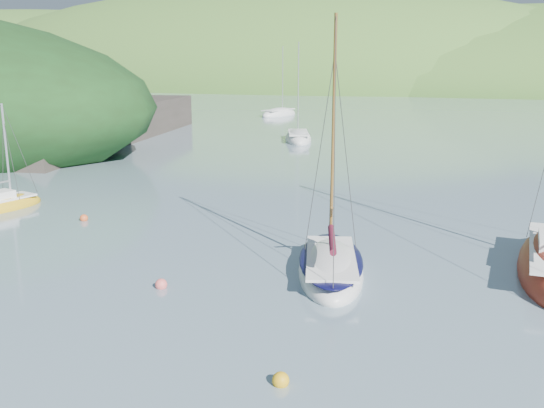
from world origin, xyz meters
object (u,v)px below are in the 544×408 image
(sailboat_yellow, at_px, (3,206))
(distant_sloop_c, at_px, (279,114))
(distant_sloop_a, at_px, (298,139))
(daysailer_white, at_px, (331,268))

(sailboat_yellow, bearing_deg, distant_sloop_c, 106.62)
(sailboat_yellow, bearing_deg, distant_sloop_a, 90.87)
(sailboat_yellow, xyz_separation_m, distant_sloop_a, (6.43, 32.18, 0.02))
(sailboat_yellow, distance_m, distant_sloop_a, 32.82)
(daysailer_white, xyz_separation_m, distant_sloop_a, (-12.91, 35.83, -0.05))
(daysailer_white, bearing_deg, distant_sloop_c, 95.16)
(daysailer_white, bearing_deg, distant_sloop_a, 93.52)
(daysailer_white, height_order, distant_sloop_c, distant_sloop_c)
(daysailer_white, distance_m, sailboat_yellow, 19.68)
(daysailer_white, relative_size, sailboat_yellow, 1.66)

